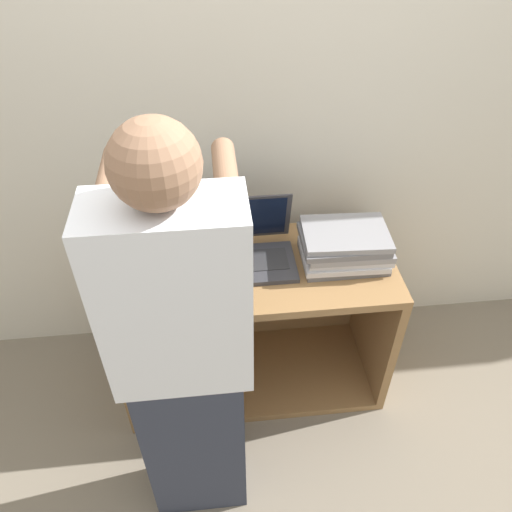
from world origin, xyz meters
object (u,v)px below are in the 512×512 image
object	(u,v)px
laptop_open	(253,248)
laptop_stack_right	(345,246)
person	(185,362)
laptop_stack_left	(160,257)

from	to	relation	value
laptop_open	laptop_stack_right	distance (m)	0.36
laptop_stack_right	person	bearing A→B (deg)	-140.63
laptop_open	person	distance (m)	0.62
laptop_open	laptop_stack_right	size ratio (longest dim) A/B	0.93
person	laptop_stack_left	bearing A→B (deg)	100.47
laptop_stack_right	person	distance (m)	0.81
person	laptop_stack_right	bearing A→B (deg)	39.37
laptop_stack_right	laptop_stack_left	bearing A→B (deg)	179.97
laptop_open	person	size ratio (longest dim) A/B	0.21
laptop_stack_left	person	size ratio (longest dim) A/B	0.22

